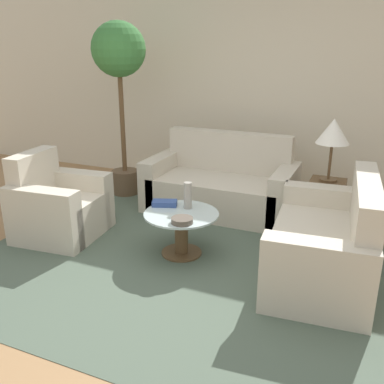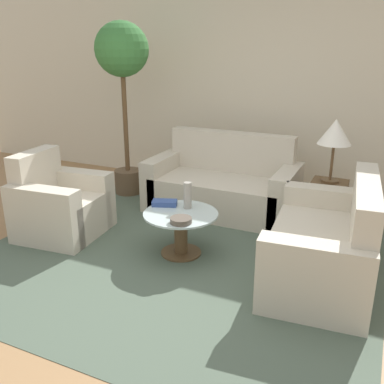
{
  "view_description": "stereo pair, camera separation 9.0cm",
  "coord_description": "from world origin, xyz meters",
  "px_view_note": "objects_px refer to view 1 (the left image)",
  "views": [
    {
      "loc": [
        1.47,
        -2.71,
        1.91
      ],
      "look_at": [
        -0.11,
        0.89,
        0.55
      ],
      "focal_mm": 40.0,
      "sensor_mm": 36.0,
      "label": 1
    },
    {
      "loc": [
        1.55,
        -2.67,
        1.91
      ],
      "look_at": [
        -0.11,
        0.89,
        0.55
      ],
      "focal_mm": 40.0,
      "sensor_mm": 36.0,
      "label": 2
    }
  ],
  "objects_px": {
    "sofa_main": "(222,186)",
    "coffee_table": "(181,228)",
    "loveseat": "(330,246)",
    "vase": "(188,195)",
    "armchair": "(57,208)",
    "table_lamp": "(333,133)",
    "potted_plant": "(119,67)",
    "book_stack": "(165,203)",
    "bowl": "(182,220)"
  },
  "relations": [
    {
      "from": "loveseat",
      "to": "potted_plant",
      "type": "relative_size",
      "value": 0.71
    },
    {
      "from": "sofa_main",
      "to": "loveseat",
      "type": "height_order",
      "value": "sofa_main"
    },
    {
      "from": "coffee_table",
      "to": "bowl",
      "type": "height_order",
      "value": "bowl"
    },
    {
      "from": "loveseat",
      "to": "vase",
      "type": "bearing_deg",
      "value": -95.73
    },
    {
      "from": "sofa_main",
      "to": "vase",
      "type": "relative_size",
      "value": 6.72
    },
    {
      "from": "bowl",
      "to": "book_stack",
      "type": "distance_m",
      "value": 0.46
    },
    {
      "from": "bowl",
      "to": "book_stack",
      "type": "xyz_separation_m",
      "value": [
        -0.33,
        0.32,
        0.0
      ]
    },
    {
      "from": "loveseat",
      "to": "armchair",
      "type": "bearing_deg",
      "value": -89.99
    },
    {
      "from": "sofa_main",
      "to": "bowl",
      "type": "xyz_separation_m",
      "value": [
        0.15,
        -1.47,
        0.15
      ]
    },
    {
      "from": "vase",
      "to": "potted_plant",
      "type": "bearing_deg",
      "value": 141.04
    },
    {
      "from": "armchair",
      "to": "potted_plant",
      "type": "distance_m",
      "value": 1.96
    },
    {
      "from": "potted_plant",
      "to": "table_lamp",
      "type": "bearing_deg",
      "value": -2.52
    },
    {
      "from": "loveseat",
      "to": "vase",
      "type": "distance_m",
      "value": 1.36
    },
    {
      "from": "armchair",
      "to": "sofa_main",
      "type": "bearing_deg",
      "value": -49.6
    },
    {
      "from": "coffee_table",
      "to": "book_stack",
      "type": "distance_m",
      "value": 0.31
    },
    {
      "from": "table_lamp",
      "to": "bowl",
      "type": "xyz_separation_m",
      "value": [
        -1.06,
        -1.41,
        -0.61
      ]
    },
    {
      "from": "potted_plant",
      "to": "bowl",
      "type": "distance_m",
      "value": 2.48
    },
    {
      "from": "loveseat",
      "to": "table_lamp",
      "type": "bearing_deg",
      "value": -175.7
    },
    {
      "from": "table_lamp",
      "to": "vase",
      "type": "bearing_deg",
      "value": -137.65
    },
    {
      "from": "sofa_main",
      "to": "armchair",
      "type": "relative_size",
      "value": 1.93
    },
    {
      "from": "potted_plant",
      "to": "vase",
      "type": "bearing_deg",
      "value": -38.96
    },
    {
      "from": "vase",
      "to": "bowl",
      "type": "relative_size",
      "value": 1.34
    },
    {
      "from": "potted_plant",
      "to": "bowl",
      "type": "relative_size",
      "value": 11.33
    },
    {
      "from": "loveseat",
      "to": "vase",
      "type": "relative_size",
      "value": 5.96
    },
    {
      "from": "potted_plant",
      "to": "sofa_main",
      "type": "bearing_deg",
      "value": -2.05
    },
    {
      "from": "sofa_main",
      "to": "potted_plant",
      "type": "relative_size",
      "value": 0.8
    },
    {
      "from": "armchair",
      "to": "coffee_table",
      "type": "xyz_separation_m",
      "value": [
        1.38,
        0.11,
        -0.02
      ]
    },
    {
      "from": "book_stack",
      "to": "potted_plant",
      "type": "bearing_deg",
      "value": 114.84
    },
    {
      "from": "table_lamp",
      "to": "potted_plant",
      "type": "distance_m",
      "value": 2.68
    },
    {
      "from": "armchair",
      "to": "potted_plant",
      "type": "bearing_deg",
      "value": -2.97
    },
    {
      "from": "table_lamp",
      "to": "potted_plant",
      "type": "relative_size",
      "value": 0.3
    },
    {
      "from": "sofa_main",
      "to": "coffee_table",
      "type": "distance_m",
      "value": 1.26
    },
    {
      "from": "sofa_main",
      "to": "bowl",
      "type": "distance_m",
      "value": 1.49
    },
    {
      "from": "armchair",
      "to": "coffee_table",
      "type": "bearing_deg",
      "value": -90.93
    },
    {
      "from": "coffee_table",
      "to": "book_stack",
      "type": "bearing_deg",
      "value": 154.28
    },
    {
      "from": "table_lamp",
      "to": "loveseat",
      "type": "bearing_deg",
      "value": -80.93
    },
    {
      "from": "armchair",
      "to": "loveseat",
      "type": "distance_m",
      "value": 2.73
    },
    {
      "from": "armchair",
      "to": "table_lamp",
      "type": "height_order",
      "value": "table_lamp"
    },
    {
      "from": "loveseat",
      "to": "bowl",
      "type": "relative_size",
      "value": 7.99
    },
    {
      "from": "armchair",
      "to": "book_stack",
      "type": "height_order",
      "value": "armchair"
    },
    {
      "from": "vase",
      "to": "book_stack",
      "type": "distance_m",
      "value": 0.26
    },
    {
      "from": "loveseat",
      "to": "book_stack",
      "type": "distance_m",
      "value": 1.57
    },
    {
      "from": "coffee_table",
      "to": "bowl",
      "type": "bearing_deg",
      "value": -64.06
    },
    {
      "from": "sofa_main",
      "to": "vase",
      "type": "distance_m",
      "value": 1.15
    },
    {
      "from": "book_stack",
      "to": "armchair",
      "type": "bearing_deg",
      "value": 170.4
    },
    {
      "from": "sofa_main",
      "to": "armchair",
      "type": "height_order",
      "value": "sofa_main"
    },
    {
      "from": "vase",
      "to": "bowl",
      "type": "distance_m",
      "value": 0.38
    },
    {
      "from": "table_lamp",
      "to": "book_stack",
      "type": "bearing_deg",
      "value": -142.1
    },
    {
      "from": "bowl",
      "to": "book_stack",
      "type": "height_order",
      "value": "book_stack"
    },
    {
      "from": "armchair",
      "to": "vase",
      "type": "xyz_separation_m",
      "value": [
        1.39,
        0.25,
        0.26
      ]
    }
  ]
}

